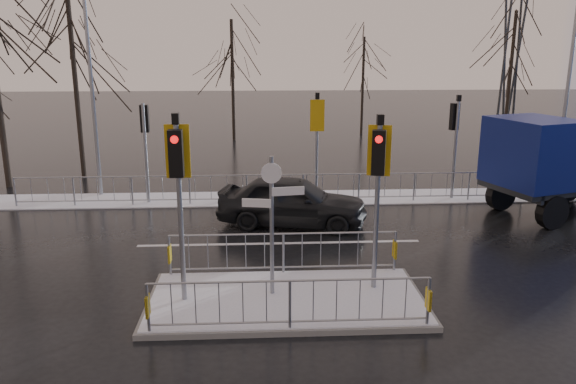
{
  "coord_description": "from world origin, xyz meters",
  "views": [
    {
      "loc": [
        -0.56,
        -11.23,
        5.44
      ],
      "look_at": [
        0.18,
        2.69,
        1.8
      ],
      "focal_mm": 35.0,
      "sensor_mm": 36.0,
      "label": 1
    }
  ],
  "objects_px": {
    "car_far_lane": "(292,201)",
    "street_lamp_right": "(571,76)",
    "flatbed_truck": "(556,164)",
    "street_lamp_left": "(93,73)",
    "traffic_island": "(286,286)"
  },
  "relations": [
    {
      "from": "traffic_island",
      "to": "street_lamp_left",
      "type": "height_order",
      "value": "street_lamp_left"
    },
    {
      "from": "street_lamp_right",
      "to": "traffic_island",
      "type": "bearing_deg",
      "value": -141.27
    },
    {
      "from": "flatbed_truck",
      "to": "street_lamp_left",
      "type": "relative_size",
      "value": 0.91
    },
    {
      "from": "flatbed_truck",
      "to": "car_far_lane",
      "type": "bearing_deg",
      "value": -175.87
    },
    {
      "from": "car_far_lane",
      "to": "street_lamp_left",
      "type": "relative_size",
      "value": 0.56
    },
    {
      "from": "street_lamp_right",
      "to": "street_lamp_left",
      "type": "relative_size",
      "value": 0.98
    },
    {
      "from": "car_far_lane",
      "to": "street_lamp_right",
      "type": "xyz_separation_m",
      "value": [
        10.1,
        3.02,
        3.61
      ]
    },
    {
      "from": "flatbed_truck",
      "to": "street_lamp_left",
      "type": "bearing_deg",
      "value": 167.64
    },
    {
      "from": "traffic_island",
      "to": "street_lamp_right",
      "type": "distance_m",
      "value": 14.14
    },
    {
      "from": "car_far_lane",
      "to": "street_lamp_left",
      "type": "bearing_deg",
      "value": 72.68
    },
    {
      "from": "street_lamp_right",
      "to": "street_lamp_left",
      "type": "height_order",
      "value": "street_lamp_left"
    },
    {
      "from": "street_lamp_right",
      "to": "car_far_lane",
      "type": "bearing_deg",
      "value": -163.37
    },
    {
      "from": "street_lamp_left",
      "to": "traffic_island",
      "type": "bearing_deg",
      "value": -55.93
    },
    {
      "from": "street_lamp_right",
      "to": "street_lamp_left",
      "type": "bearing_deg",
      "value": 176.63
    },
    {
      "from": "traffic_island",
      "to": "flatbed_truck",
      "type": "bearing_deg",
      "value": 33.86
    }
  ]
}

